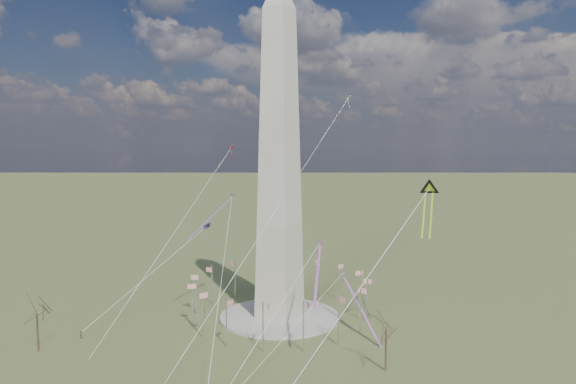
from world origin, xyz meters
The scene contains 14 objects.
ground centered at (0.00, 0.00, 0.00)m, with size 2000.00×2000.00×0.00m, color #4B5229.
plaza centered at (0.00, 0.00, 0.40)m, with size 36.00×36.00×0.80m, color #B1A9A2.
washington_monument centered at (0.00, 0.00, 47.95)m, with size 15.56×15.56×100.00m.
flagpole_ring centered at (0.00, 0.00, 7.27)m, with size 54.40×54.40×13.00m.
tree_near centered at (40.11, -18.42, 10.41)m, with size 8.35×8.35×14.61m.
tree_far centered at (-39.04, -52.70, 10.38)m, with size 8.32×8.32×14.57m.
person_west centered at (-37.35, -41.34, 0.94)m, with size 0.91×0.71×1.88m, color gray.
kite_delta_black centered at (40.43, 13.31, 38.97)m, with size 8.05×17.55×14.28m.
kite_diamond_purple centered at (-29.28, 1.67, 24.29)m, with size 2.32×3.52×10.55m.
kite_streamer_left centered at (20.63, -14.81, 21.75)m, with size 8.30×17.41×12.67m.
kite_streamer_mid centered at (-19.73, -5.01, 31.56)m, with size 4.33×18.32×12.65m.
kite_streamer_right centered at (23.33, 2.69, 9.23)m, with size 18.42×15.01×15.43m.
kite_small_red centered at (-46.15, 37.78, 50.51)m, with size 1.43×2.24×4.93m.
kite_small_white centered at (3.52, 40.65, 68.13)m, with size 1.34×2.07×4.54m.
Camera 1 is at (79.29, -127.82, 51.56)m, focal length 32.00 mm.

